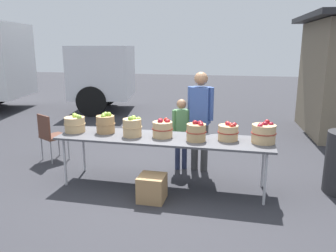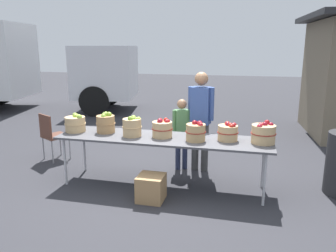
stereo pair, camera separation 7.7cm
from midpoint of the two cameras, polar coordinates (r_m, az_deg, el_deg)
ground_plane at (r=5.06m, az=-0.38°, el=-10.19°), size 40.00×40.00×0.00m
market_table at (r=4.81m, az=-0.40°, el=-2.36°), size 3.10×0.76×0.75m
apple_basket_green_0 at (r=5.30m, az=-15.20°, el=0.41°), size 0.33×0.33×0.28m
apple_basket_green_1 at (r=5.13m, az=-10.21°, el=0.49°), size 0.30×0.30×0.32m
apple_basket_green_2 at (r=4.87m, az=-5.71°, el=-0.12°), size 0.29×0.29×0.31m
apple_basket_red_0 at (r=4.80m, az=-0.52°, el=-0.43°), size 0.31×0.31×0.28m
apple_basket_red_1 at (r=4.62m, az=5.29°, el=-0.92°), size 0.29×0.29×0.29m
apple_basket_red_2 at (r=4.71m, az=10.72°, el=-1.03°), size 0.30×0.30×0.26m
apple_basket_red_3 at (r=4.68m, az=16.49°, el=-1.19°), size 0.34×0.34×0.30m
vendor_adult at (r=5.43m, az=6.03°, el=2.10°), size 0.43×0.26×1.64m
child_customer at (r=5.51m, az=2.76°, el=-0.46°), size 0.29×0.24×1.20m
folding_chair at (r=6.34m, az=-18.99°, el=-1.15°), size 0.55×0.55×0.86m
produce_crate at (r=4.56m, az=-2.43°, el=-10.55°), size 0.35×0.35×0.35m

